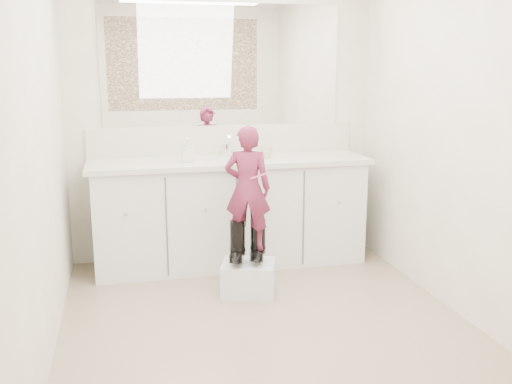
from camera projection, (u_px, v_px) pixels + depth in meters
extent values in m
plane|color=#816854|center=(267.00, 325.00, 3.68)|extent=(3.00, 3.00, 0.00)
plane|color=beige|center=(223.00, 118.00, 4.85)|extent=(2.60, 0.00, 2.60)
plane|color=beige|center=(375.00, 193.00, 2.00)|extent=(2.60, 0.00, 2.60)
plane|color=beige|center=(39.00, 147.00, 3.13)|extent=(0.00, 3.00, 3.00)
plane|color=beige|center=(460.00, 134.00, 3.71)|extent=(0.00, 3.00, 3.00)
cube|color=silver|center=(230.00, 214.00, 4.75)|extent=(2.20, 0.55, 0.85)
cube|color=beige|center=(230.00, 162.00, 4.64)|extent=(2.28, 0.58, 0.04)
cube|color=beige|center=(224.00, 140.00, 4.87)|extent=(2.28, 0.03, 0.25)
cube|color=white|center=(223.00, 65.00, 4.74)|extent=(2.00, 0.02, 1.00)
cube|color=#472819|center=(379.00, 61.00, 1.91)|extent=(2.00, 0.01, 1.20)
cylinder|color=silver|center=(226.00, 150.00, 4.78)|extent=(0.08, 0.08, 0.10)
imported|color=beige|center=(267.00, 152.00, 4.71)|extent=(0.11, 0.11, 0.10)
imported|color=beige|center=(188.00, 150.00, 4.51)|extent=(0.08, 0.09, 0.19)
cube|color=silver|center=(249.00, 278.00, 4.15)|extent=(0.46, 0.42, 0.24)
imported|color=#B53767|center=(248.00, 188.00, 4.03)|extent=(0.38, 0.30, 0.89)
cylinder|color=pink|center=(260.00, 176.00, 3.95)|extent=(0.13, 0.05, 0.06)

